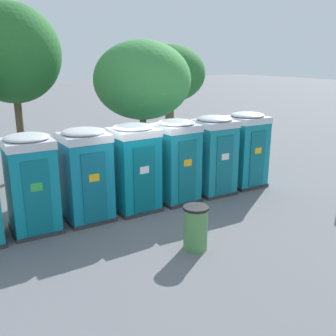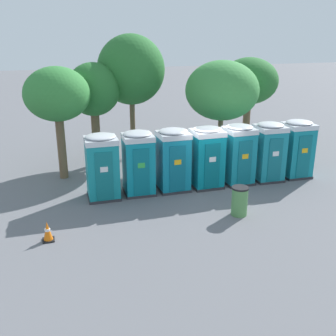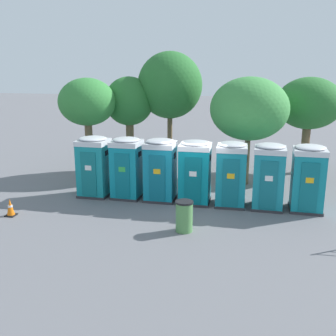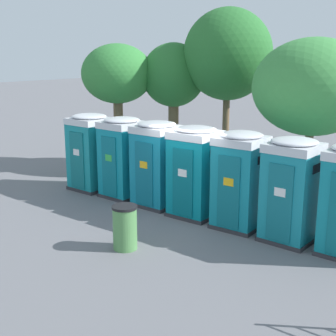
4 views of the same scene
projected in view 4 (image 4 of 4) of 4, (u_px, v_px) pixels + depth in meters
ground_plane at (196, 214)px, 13.29m from camera, size 120.00×120.00×0.00m
portapotty_0 at (90, 151)px, 15.50m from camera, size 1.26×1.23×2.54m
portapotty_1 at (123, 157)px, 14.68m from camera, size 1.22×1.24×2.54m
portapotty_2 at (157, 163)px, 13.81m from camera, size 1.24×1.21×2.54m
portapotty_3 at (195, 171)px, 12.90m from camera, size 1.24×1.21×2.54m
portapotty_4 at (240, 180)px, 12.03m from camera, size 1.19×1.22×2.54m
portapotty_5 at (291, 190)px, 11.15m from camera, size 1.23×1.25×2.54m
street_tree_0 at (174, 77)px, 17.92m from camera, size 2.44×2.44×4.86m
street_tree_2 at (313, 87)px, 13.54m from camera, size 3.51×3.51×4.91m
street_tree_3 at (228, 55)px, 17.12m from camera, size 3.26×3.26×6.09m
street_tree_4 at (117, 75)px, 17.86m from camera, size 2.74×2.74×4.82m
trash_can at (125, 227)px, 10.82m from camera, size 0.59×0.59×1.05m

